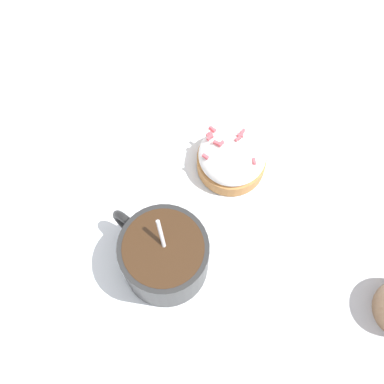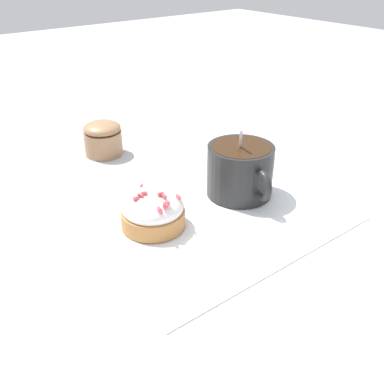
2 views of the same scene
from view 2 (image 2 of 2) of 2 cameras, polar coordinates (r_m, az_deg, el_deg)
ground_plane at (r=0.60m, az=0.64°, el=-2.18°), size 3.00×3.00×0.00m
paper_napkin at (r=0.60m, az=0.64°, el=-2.06°), size 0.32×0.32×0.00m
coffee_cup at (r=0.62m, az=6.18°, el=3.01°), size 0.09×0.12×0.10m
frosted_pastry at (r=0.55m, az=-4.85°, el=-2.42°), size 0.08×0.08×0.05m
sugar_bowl at (r=0.77m, az=-11.25°, el=6.75°), size 0.06×0.06×0.06m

